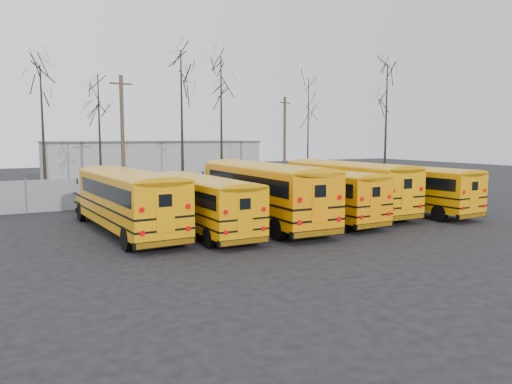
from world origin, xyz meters
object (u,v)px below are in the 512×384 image
utility_pole_left (123,137)px  bus_d (315,190)px  bus_c (262,188)px  utility_pole_right (285,140)px  bus_e (346,182)px  bus_f (406,185)px  bus_a (128,196)px  bus_b (202,199)px

utility_pole_left → bus_d: bearing=-69.8°
bus_c → utility_pole_left: 14.64m
bus_c → utility_pole_right: bearing=56.7°
bus_c → utility_pole_left: size_ratio=1.33×
bus_e → bus_f: (3.38, -1.60, -0.16)m
bus_a → bus_f: bus_a is taller
bus_b → bus_f: bus_f is taller
bus_b → bus_d: (6.86, 0.43, 0.07)m
bus_e → bus_a: bearing=-178.7°
bus_a → bus_c: size_ratio=0.93×
bus_d → bus_a: bearing=171.0°
bus_b → bus_a: bearing=155.0°
bus_c → bus_d: 3.27m
utility_pole_right → bus_b: bearing=-150.9°
utility_pole_left → utility_pole_right: size_ratio=1.07×
bus_b → bus_e: (10.03, 1.70, 0.23)m
bus_c → bus_d: bearing=0.1°
bus_c → bus_e: 6.54m
utility_pole_right → bus_c: bearing=-144.8°
bus_e → utility_pole_left: bearing=129.1°
bus_e → utility_pole_right: bearing=70.2°
bus_e → bus_c: bearing=-169.2°
utility_pole_left → bus_c: bearing=-81.4°
bus_b → bus_e: 10.18m
bus_c → bus_e: bearing=12.1°
bus_f → bus_b: bearing=177.1°
bus_c → bus_e: (6.43, 1.19, -0.08)m
bus_d → utility_pole_left: size_ratio=1.17×
bus_d → utility_pole_left: bearing=113.7°
bus_b → utility_pole_left: 14.71m
utility_pole_left → utility_pole_right: utility_pole_left is taller
bus_c → bus_d: bus_c is taller
bus_f → bus_a: bearing=171.9°
bus_a → bus_e: size_ratio=0.98×
bus_a → bus_e: bearing=-1.6°
bus_c → bus_b: bearing=-170.3°
bus_c → bus_d: size_ratio=1.14×
bus_f → bus_c: bearing=174.3°
bus_a → bus_b: 3.52m
bus_a → bus_c: bus_c is taller
bus_d → bus_f: size_ratio=1.00×
bus_c → utility_pole_right: size_ratio=1.43×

